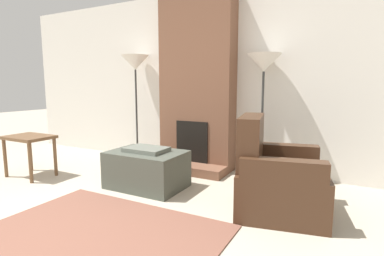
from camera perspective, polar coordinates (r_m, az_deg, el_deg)
name	(u,v)px	position (r m, az deg, el deg)	size (l,w,h in m)	color
wall_back	(203,81)	(4.58, 2.04, 9.02)	(7.21, 0.06, 2.60)	silver
fireplace	(197,85)	(4.40, 0.87, 8.26)	(1.12, 0.64, 2.60)	brown
ottoman	(147,169)	(3.69, -8.60, -7.67)	(0.89, 0.62, 0.49)	#474C42
armchair	(274,182)	(3.08, 15.40, -9.82)	(0.96, 0.99, 0.94)	#422819
side_table	(29,143)	(4.58, -28.59, -2.48)	(0.62, 0.44, 0.56)	brown
floor_lamp_left	(135,67)	(4.91, -10.74, 11.40)	(0.44, 0.44, 1.70)	#333333
floor_lamp_right	(264,68)	(3.98, 13.51, 11.10)	(0.44, 0.44, 1.63)	#333333
area_rug	(94,237)	(2.70, -18.10, -19.20)	(1.99, 1.50, 0.01)	brown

